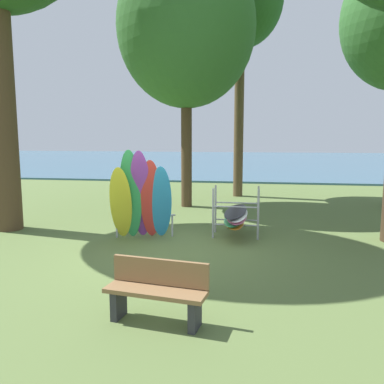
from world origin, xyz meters
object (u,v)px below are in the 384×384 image
leaning_board_pile (141,199)px  board_storage_rack (236,216)px  park_bench (157,290)px  tree_mid_behind (241,1)px  tree_far_right_back (186,28)px

leaning_board_pile → board_storage_rack: (2.25, 0.75, -0.48)m
board_storage_rack → park_bench: board_storage_rack is taller
tree_mid_behind → park_bench: (-0.59, -11.60, -7.29)m
leaning_board_pile → board_storage_rack: bearing=18.3°
tree_mid_behind → tree_far_right_back: (-1.70, -2.73, -1.62)m
leaning_board_pile → park_bench: 4.41m
tree_mid_behind → leaning_board_pile: (-2.01, -7.47, -6.74)m
park_bench → tree_mid_behind: bearing=87.1°
tree_far_right_back → board_storage_rack: tree_far_right_back is taller
board_storage_rack → park_bench: size_ratio=1.47×
tree_far_right_back → leaning_board_pile: 6.98m
tree_mid_behind → leaning_board_pile: size_ratio=4.40×
leaning_board_pile → park_bench: (1.42, -4.13, -0.55)m
board_storage_rack → leaning_board_pile: bearing=-161.7°
leaning_board_pile → tree_mid_behind: bearing=74.9°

